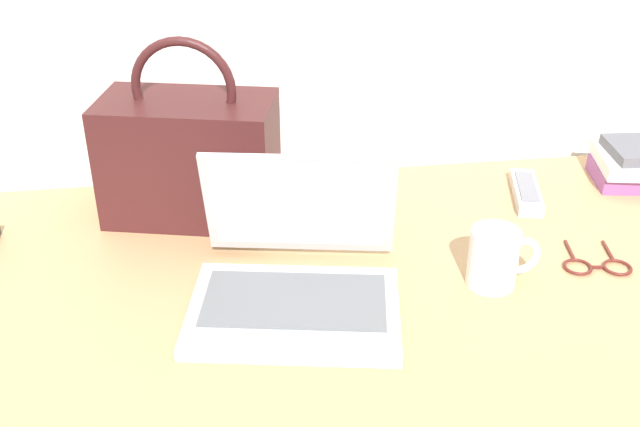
{
  "coord_description": "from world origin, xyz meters",
  "views": [
    {
      "loc": [
        -0.19,
        -1.0,
        0.72
      ],
      "look_at": [
        -0.05,
        0.0,
        0.15
      ],
      "focal_mm": 43.03,
      "sensor_mm": 36.0,
      "label": 1
    }
  ],
  "objects": [
    {
      "name": "remote_control_far",
      "position": [
        0.37,
        0.22,
        0.04
      ],
      "size": [
        0.08,
        0.17,
        0.02
      ],
      "color": "#B7B7B7",
      "rests_on": "desk"
    },
    {
      "name": "coffee_mug",
      "position": [
        0.22,
        -0.05,
        0.08
      ],
      "size": [
        0.12,
        0.08,
        0.1
      ],
      "color": "white",
      "rests_on": "desk"
    },
    {
      "name": "laptop",
      "position": [
        -0.09,
        -0.04,
        0.08
      ],
      "size": [
        0.35,
        0.33,
        0.21
      ],
      "color": "#B2B5BA",
      "rests_on": "desk"
    },
    {
      "name": "desk",
      "position": [
        0.0,
        0.0,
        0.01
      ],
      "size": [
        1.6,
        0.76,
        0.03
      ],
      "color": "tan",
      "rests_on": "ground"
    },
    {
      "name": "handbag",
      "position": [
        -0.25,
        0.24,
        0.15
      ],
      "size": [
        0.33,
        0.23,
        0.33
      ],
      "color": "#3F1919",
      "rests_on": "desk"
    },
    {
      "name": "eyeglasses",
      "position": [
        0.4,
        -0.03,
        0.03
      ],
      "size": [
        0.12,
        0.12,
        0.01
      ],
      "color": "#591E19",
      "rests_on": "desk"
    }
  ]
}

